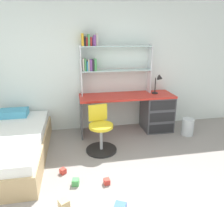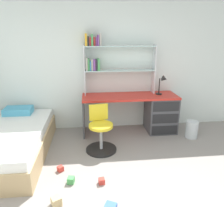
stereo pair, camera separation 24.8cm
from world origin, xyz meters
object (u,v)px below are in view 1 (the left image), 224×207
at_px(desk, 150,110).
at_px(toy_block_green_2, 76,182).
at_px(bookshelf_hutch, 105,59).
at_px(toy_block_red_4, 107,181).
at_px(toy_block_red_5, 63,171).
at_px(toy_block_natural_0, 64,204).
at_px(swivel_chair, 101,134).
at_px(bed_platform, 4,147).
at_px(desk_lamp, 159,81).
at_px(waste_bin, 188,127).

height_order(desk, toy_block_green_2, desk).
relative_size(bookshelf_hutch, toy_block_red_4, 18.31).
height_order(toy_block_red_4, toy_block_red_5, same).
distance_m(toy_block_natural_0, toy_block_red_4, 0.63).
height_order(desk, toy_block_red_5, desk).
relative_size(swivel_chair, toy_block_green_2, 8.90).
xyz_separation_m(desk, bed_platform, (-2.60, -0.69, -0.19)).
bearing_deg(toy_block_red_5, desk, 35.50).
bearing_deg(bed_platform, desk, 14.85).
distance_m(desk, desk_lamp, 0.62).
distance_m(desk_lamp, toy_block_red_5, 2.43).
bearing_deg(toy_block_green_2, toy_block_red_4, -7.85).
bearing_deg(toy_block_green_2, toy_block_red_5, 121.05).
distance_m(bed_platform, toy_block_red_4, 1.72).
bearing_deg(desk_lamp, desk, 176.37).
relative_size(desk, waste_bin, 5.59).
height_order(desk, bookshelf_hutch, bookshelf_hutch).
bearing_deg(toy_block_green_2, bookshelf_hutch, 68.33).
xyz_separation_m(swivel_chair, waste_bin, (1.75, 0.27, -0.13)).
distance_m(desk, bookshelf_hutch, 1.36).
xyz_separation_m(desk, toy_block_natural_0, (-1.67, -1.88, -0.37)).
xyz_separation_m(desk_lamp, toy_block_red_4, (-1.29, -1.55, -0.98)).
bearing_deg(swivel_chair, bed_platform, -178.74).
distance_m(toy_block_natural_0, toy_block_green_2, 0.40).
distance_m(desk, toy_block_red_5, 2.13).
bearing_deg(toy_block_red_4, bed_platform, 149.47).
relative_size(bed_platform, toy_block_natural_0, 18.94).
relative_size(desk_lamp, toy_block_red_5, 5.12).
bearing_deg(swivel_chair, toy_block_natural_0, -115.56).
bearing_deg(toy_block_natural_0, bed_platform, 128.06).
xyz_separation_m(desk_lamp, swivel_chair, (-1.25, -0.65, -0.72)).
bearing_deg(toy_block_natural_0, desk_lamp, 45.45).
xyz_separation_m(waste_bin, toy_block_red_4, (-1.79, -1.17, -0.13)).
height_order(desk, swivel_chair, swivel_chair).
relative_size(toy_block_natural_0, toy_block_red_5, 1.41).
bearing_deg(bookshelf_hutch, toy_block_red_4, -98.60).
relative_size(waste_bin, toy_block_red_5, 4.40).
distance_m(toy_block_red_4, toy_block_red_5, 0.67).
bearing_deg(desk, bed_platform, -165.15).
relative_size(bed_platform, toy_block_red_4, 26.51).
xyz_separation_m(toy_block_green_2, toy_block_red_4, (0.40, -0.06, -0.01)).
bearing_deg(waste_bin, toy_block_natural_0, -147.41).
height_order(swivel_chair, toy_block_green_2, swivel_chair).
bearing_deg(toy_block_red_5, bed_platform, 149.49).
distance_m(desk_lamp, swivel_chair, 1.58).
height_order(bed_platform, waste_bin, bed_platform).
bearing_deg(bookshelf_hutch, toy_block_red_5, -121.00).
xyz_separation_m(desk, toy_block_red_4, (-1.13, -1.56, -0.38)).
distance_m(swivel_chair, toy_block_natural_0, 1.37).
bearing_deg(desk, toy_block_red_5, -144.50).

